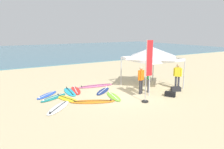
{
  "coord_description": "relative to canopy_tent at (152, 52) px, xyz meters",
  "views": [
    {
      "loc": [
        -7.5,
        -10.63,
        3.86
      ],
      "look_at": [
        -0.03,
        1.42,
        1.0
      ],
      "focal_mm": 35.37,
      "sensor_mm": 36.0,
      "label": 1
    }
  ],
  "objects": [
    {
      "name": "ground_plane",
      "position": [
        -2.59,
        -0.51,
        -2.39
      ],
      "size": [
        80.0,
        80.0,
        0.0
      ],
      "primitive_type": "plane",
      "color": "beige"
    },
    {
      "name": "surfboard_cyan",
      "position": [
        -5.29,
        1.69,
        -2.35
      ],
      "size": [
        0.84,
        2.17,
        0.19
      ],
      "color": "#23B2CC",
      "rests_on": "ground"
    },
    {
      "name": "banner_flag",
      "position": [
        -2.38,
        -2.32,
        -0.81
      ],
      "size": [
        0.6,
        0.36,
        3.4
      ],
      "color": "#99999E",
      "rests_on": "ground"
    },
    {
      "name": "canopy_tent",
      "position": [
        0.0,
        0.0,
        0.0
      ],
      "size": [
        3.12,
        3.12,
        2.75
      ],
      "color": "#B7B7BC",
      "rests_on": "ground"
    },
    {
      "name": "surfboard_navy",
      "position": [
        -3.41,
        0.73,
        -2.35
      ],
      "size": [
        1.74,
        1.63,
        0.19
      ],
      "color": "navy",
      "rests_on": "ground"
    },
    {
      "name": "surfboard_pink",
      "position": [
        -3.18,
        2.18,
        -2.35
      ],
      "size": [
        2.61,
        0.98,
        0.19
      ],
      "color": "pink",
      "rests_on": "ground"
    },
    {
      "name": "surfboard_orange",
      "position": [
        -4.92,
        -0.82,
        -2.35
      ],
      "size": [
        2.46,
        1.67,
        0.19
      ],
      "color": "orange",
      "rests_on": "ground"
    },
    {
      "name": "sea",
      "position": [
        -2.59,
        30.48,
        -2.34
      ],
      "size": [
        80.0,
        36.0,
        0.1
      ],
      "primitive_type": "cube",
      "color": "teal",
      "rests_on": "ground"
    },
    {
      "name": "surfboard_blue",
      "position": [
        -6.72,
        1.73,
        -2.35
      ],
      "size": [
        1.74,
        1.56,
        0.19
      ],
      "color": "blue",
      "rests_on": "ground"
    },
    {
      "name": "surfboard_white",
      "position": [
        -6.84,
        -0.77,
        -2.35
      ],
      "size": [
        1.95,
        2.01,
        0.19
      ],
      "color": "white",
      "rests_on": "ground"
    },
    {
      "name": "person_orange",
      "position": [
        -1.68,
        -0.93,
        -1.4
      ],
      "size": [
        0.53,
        0.32,
        1.71
      ],
      "color": "#2D2D33",
      "rests_on": "ground"
    },
    {
      "name": "surfboard_red",
      "position": [
        -4.84,
        1.83,
        -2.35
      ],
      "size": [
        1.07,
        2.15,
        0.19
      ],
      "color": "red",
      "rests_on": "ground"
    },
    {
      "name": "gear_bag_near_tent",
      "position": [
        -0.55,
        -2.28,
        -2.25
      ],
      "size": [
        0.58,
        0.68,
        0.28
      ],
      "primitive_type": "cube",
      "rotation": [
        0.0,
        0.0,
        2.12
      ],
      "color": "black",
      "rests_on": "ground"
    },
    {
      "name": "surfboard_yellow",
      "position": [
        -5.96,
        0.44,
        -2.35
      ],
      "size": [
        1.1,
        2.2,
        0.19
      ],
      "color": "yellow",
      "rests_on": "ground"
    },
    {
      "name": "surfboard_lime",
      "position": [
        -3.45,
        -0.59,
        -2.35
      ],
      "size": [
        0.96,
        2.03,
        0.19
      ],
      "color": "#7AD12D",
      "rests_on": "ground"
    },
    {
      "name": "person_yellow",
      "position": [
        1.02,
        -1.38,
        -1.4
      ],
      "size": [
        0.39,
        0.47,
        1.71
      ],
      "color": "#383842",
      "rests_on": "ground"
    },
    {
      "name": "person_green",
      "position": [
        -1.03,
        -0.88,
        -1.4
      ],
      "size": [
        0.41,
        0.43,
        1.71
      ],
      "color": "#383842",
      "rests_on": "ground"
    },
    {
      "name": "surfboard_teal",
      "position": [
        -6.54,
        1.02,
        -2.35
      ],
      "size": [
        1.95,
        1.42,
        0.19
      ],
      "color": "#19847F",
      "rests_on": "ground"
    },
    {
      "name": "person_grey",
      "position": [
        0.83,
        1.18,
        -1.4
      ],
      "size": [
        0.51,
        0.34,
        1.71
      ],
      "color": "black",
      "rests_on": "ground"
    },
    {
      "name": "gear_bag_by_pole",
      "position": [
        0.63,
        -1.64,
        -2.25
      ],
      "size": [
        0.68,
        0.56,
        0.28
      ],
      "primitive_type": "cube",
      "rotation": [
        0.0,
        0.0,
        2.67
      ],
      "color": "#232328",
      "rests_on": "ground"
    }
  ]
}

